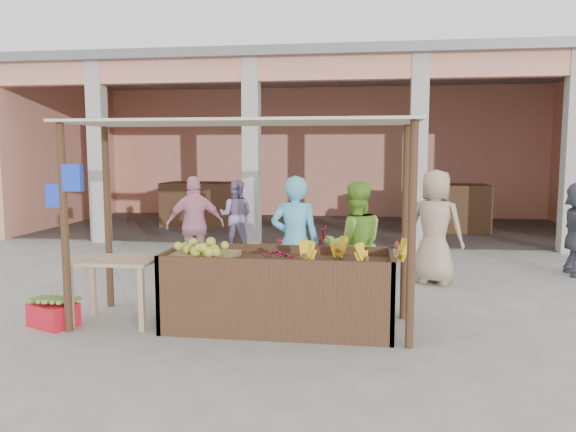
% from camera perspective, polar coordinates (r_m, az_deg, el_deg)
% --- Properties ---
extents(ground, '(60.00, 60.00, 0.00)m').
position_cam_1_polar(ground, '(6.73, -5.24, -11.08)').
color(ground, gray).
rests_on(ground, ground).
extents(market_building, '(14.40, 6.40, 4.20)m').
position_cam_1_polar(market_building, '(15.24, 2.79, 9.06)').
color(market_building, tan).
rests_on(market_building, ground).
extents(fruit_stall, '(2.60, 0.95, 0.80)m').
position_cam_1_polar(fruit_stall, '(6.52, -0.96, -7.97)').
color(fruit_stall, '#503020').
rests_on(fruit_stall, ground).
extents(stall_awning, '(4.09, 1.35, 2.39)m').
position_cam_1_polar(stall_awning, '(6.47, -5.42, 6.01)').
color(stall_awning, '#503020').
rests_on(stall_awning, ground).
extents(banana_heap, '(1.16, 0.63, 0.21)m').
position_cam_1_polar(banana_heap, '(6.28, 6.20, -3.85)').
color(banana_heap, yellow).
rests_on(banana_heap, fruit_stall).
extents(melon_tray, '(0.76, 0.66, 0.20)m').
position_cam_1_polar(melon_tray, '(6.58, -8.62, -3.52)').
color(melon_tray, '#93764C').
rests_on(melon_tray, fruit_stall).
extents(berry_heap, '(0.45, 0.36, 0.14)m').
position_cam_1_polar(berry_heap, '(6.39, -1.27, -3.95)').
color(berry_heap, maroon).
rests_on(berry_heap, fruit_stall).
extents(side_table, '(0.98, 0.66, 0.78)m').
position_cam_1_polar(side_table, '(6.98, -17.13, -5.26)').
color(side_table, tan).
rests_on(side_table, ground).
extents(papaya_pile, '(0.73, 0.42, 0.21)m').
position_cam_1_polar(papaya_pile, '(6.93, -17.20, -3.30)').
color(papaya_pile, '#5A9631').
rests_on(papaya_pile, side_table).
extents(red_crate, '(0.63, 0.55, 0.27)m').
position_cam_1_polar(red_crate, '(7.21, -22.73, -9.24)').
color(red_crate, red).
rests_on(red_crate, ground).
extents(plantain_bundle, '(0.41, 0.29, 0.08)m').
position_cam_1_polar(plantain_bundle, '(7.17, -22.80, -7.89)').
color(plantain_bundle, '#619636').
rests_on(plantain_bundle, red_crate).
extents(produce_sacks, '(1.10, 0.82, 0.66)m').
position_cam_1_polar(produce_sacks, '(11.96, 12.50, -1.78)').
color(produce_sacks, maroon).
rests_on(produce_sacks, ground).
extents(vendor_blue, '(0.71, 0.53, 1.85)m').
position_cam_1_polar(vendor_blue, '(7.23, 0.71, -2.28)').
color(vendor_blue, '#5CC8F1').
rests_on(vendor_blue, ground).
extents(vendor_green, '(0.94, 0.69, 1.74)m').
position_cam_1_polar(vendor_green, '(7.31, 6.81, -2.65)').
color(vendor_green, '#7FBC38').
rests_on(vendor_green, ground).
extents(motorcycle, '(0.65, 1.72, 0.88)m').
position_cam_1_polar(motorcycle, '(9.10, 0.94, -3.53)').
color(motorcycle, maroon).
rests_on(motorcycle, ground).
extents(shopper_b, '(1.15, 0.87, 1.74)m').
position_cam_1_polar(shopper_b, '(9.48, -9.41, -0.57)').
color(shopper_b, pink).
rests_on(shopper_b, ground).
extents(shopper_c, '(1.11, 0.95, 1.95)m').
position_cam_1_polar(shopper_c, '(8.92, 14.73, -0.48)').
color(shopper_c, tan).
rests_on(shopper_c, ground).
extents(shopper_f, '(0.78, 0.46, 1.59)m').
position_cam_1_polar(shopper_f, '(11.58, -5.30, 0.40)').
color(shopper_f, '#947CAA').
rests_on(shopper_f, ground).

